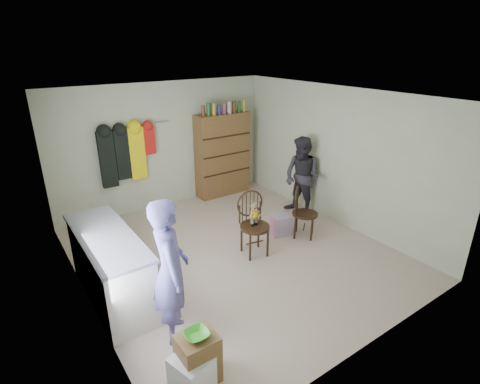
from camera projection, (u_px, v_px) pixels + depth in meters
ground_plane at (234, 253)px, 6.08m from camera, size 5.00×5.00×0.00m
room_walls at (215, 152)px, 5.89m from camera, size 5.00×5.00×5.00m
counter at (110, 267)px, 4.87m from camera, size 0.64×1.86×0.94m
stool at (198, 359)px, 3.71m from camera, size 0.38×0.33×0.55m
bowl at (197, 335)px, 3.60m from camera, size 0.24×0.24×0.06m
plastic_tub at (193, 371)px, 3.69m from camera, size 0.46×0.45×0.36m
chair_front at (253, 220)px, 5.90m from camera, size 0.54×0.54×1.04m
chair_far at (302, 210)px, 6.45m from camera, size 0.58×0.58×0.92m
striped_bag at (281, 225)px, 6.62m from camera, size 0.40×0.34×0.36m
person_left at (170, 271)px, 4.11m from camera, size 0.57×0.72×1.72m
person_right at (302, 177)px, 7.17m from camera, size 0.70×0.84×1.56m
dresser at (223, 154)px, 8.15m from camera, size 1.20×0.39×2.06m
coat_rack at (126, 154)px, 6.98m from camera, size 1.42×0.12×1.09m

